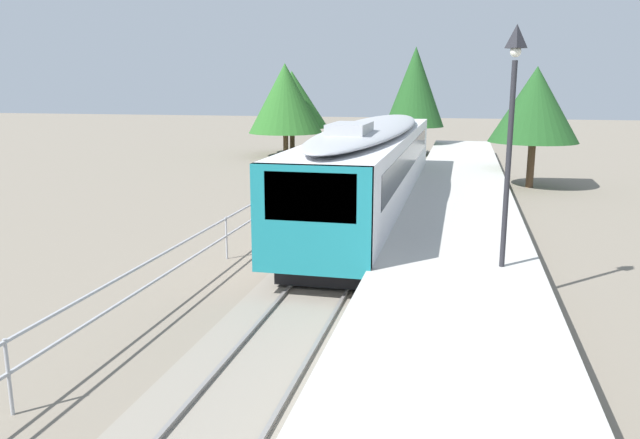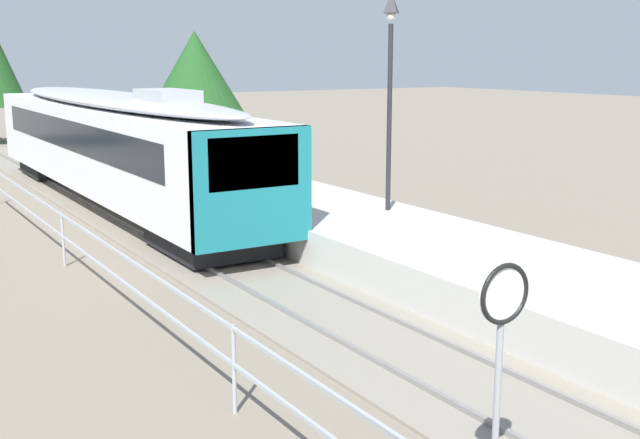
% 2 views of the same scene
% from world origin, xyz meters
% --- Properties ---
extents(ground_plane, '(160.00, 160.00, 0.00)m').
position_xyz_m(ground_plane, '(-3.00, 22.00, 0.00)').
color(ground_plane, slate).
extents(track_rails, '(3.20, 60.00, 0.14)m').
position_xyz_m(track_rails, '(0.00, 22.00, 0.03)').
color(track_rails, gray).
rests_on(track_rails, ground).
extents(commuter_train, '(2.82, 19.84, 3.74)m').
position_xyz_m(commuter_train, '(0.00, 27.63, 2.15)').
color(commuter_train, silver).
rests_on(commuter_train, track_rails).
extents(station_platform, '(3.90, 60.00, 0.90)m').
position_xyz_m(station_platform, '(3.25, 22.00, 0.45)').
color(station_platform, '#B7B5AD').
rests_on(station_platform, ground).
extents(platform_lamp_mid_platform, '(0.34, 0.34, 5.35)m').
position_xyz_m(platform_lamp_mid_platform, '(4.29, 18.86, 4.62)').
color(platform_lamp_mid_platform, '#232328').
rests_on(platform_lamp_mid_platform, station_platform).
extents(carpark_fence, '(0.06, 36.06, 1.25)m').
position_xyz_m(carpark_fence, '(-3.30, 12.00, 0.91)').
color(carpark_fence, '#9EA0A5').
rests_on(carpark_fence, ground).
extents(tree_behind_carpark, '(5.34, 5.34, 5.98)m').
position_xyz_m(tree_behind_carpark, '(-9.06, 48.94, 3.94)').
color(tree_behind_carpark, brown).
rests_on(tree_behind_carpark, ground).
extents(tree_behind_station_far, '(4.17, 4.17, 7.59)m').
position_xyz_m(tree_behind_station_far, '(-0.17, 49.16, 4.83)').
color(tree_behind_station_far, brown).
rests_on(tree_behind_station_far, ground).
extents(tree_distant_left, '(5.17, 5.17, 6.45)m').
position_xyz_m(tree_distant_left, '(-8.92, 46.73, 4.06)').
color(tree_distant_left, brown).
rests_on(tree_distant_left, ground).
extents(tree_distant_centre, '(4.30, 4.30, 5.86)m').
position_xyz_m(tree_distant_centre, '(6.60, 36.53, 4.04)').
color(tree_distant_centre, brown).
rests_on(tree_distant_centre, ground).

